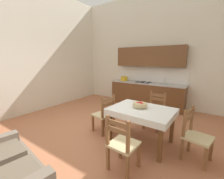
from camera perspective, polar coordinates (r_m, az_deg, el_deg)
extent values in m
cube|color=#B7704C|center=(3.84, -3.47, -16.37)|extent=(6.18, 6.31, 0.10)
cube|color=silver|center=(5.97, 14.12, 14.14)|extent=(6.18, 0.12, 4.10)
cube|color=silver|center=(5.62, -28.17, 13.33)|extent=(0.12, 6.31, 4.10)
cube|color=brown|center=(5.73, 13.07, -2.00)|extent=(2.72, 0.60, 0.86)
cube|color=#ADA8A3|center=(5.64, 13.24, 2.43)|extent=(2.75, 0.63, 0.04)
cube|color=white|center=(5.88, 14.44, 5.65)|extent=(2.72, 0.01, 0.55)
cube|color=brown|center=(5.70, 14.22, 12.28)|extent=(2.50, 0.34, 0.70)
cube|color=black|center=(5.59, 11.87, -6.39)|extent=(2.68, 0.02, 0.09)
cylinder|color=silver|center=(5.46, 19.28, 1.96)|extent=(0.34, 0.34, 0.02)
cylinder|color=silver|center=(5.58, 19.73, 3.31)|extent=(0.02, 0.02, 0.22)
cube|color=black|center=(5.69, 12.01, 2.84)|extent=(0.52, 0.42, 0.01)
cylinder|color=silver|center=(5.65, 10.41, 2.96)|extent=(0.11, 0.11, 0.01)
cylinder|color=silver|center=(5.55, 12.86, 2.71)|extent=(0.11, 0.11, 0.01)
cylinder|color=silver|center=(5.83, 11.21, 3.19)|extent=(0.11, 0.11, 0.01)
cylinder|color=silver|center=(5.73, 13.60, 2.95)|extent=(0.11, 0.11, 0.01)
cylinder|color=gold|center=(6.01, 4.75, 4.18)|extent=(0.28, 0.28, 0.15)
cylinder|color=gold|center=(6.00, 4.76, 4.98)|extent=(0.29, 0.29, 0.02)
sphere|color=black|center=(6.00, 4.76, 5.22)|extent=(0.04, 0.04, 0.04)
cube|color=brown|center=(3.11, 11.46, -7.56)|extent=(1.22, 0.92, 0.02)
cube|color=brown|center=(3.21, -0.80, -13.99)|extent=(0.07, 0.07, 0.73)
cube|color=brown|center=(2.77, 18.22, -18.98)|extent=(0.07, 0.07, 0.73)
cube|color=brown|center=(3.79, 6.25, -9.89)|extent=(0.07, 0.07, 0.73)
cube|color=brown|center=(3.43, 22.32, -13.11)|extent=(0.07, 0.07, 0.73)
cube|color=white|center=(3.11, 11.47, -7.33)|extent=(1.28, 0.99, 0.00)
cube|color=white|center=(2.74, 7.17, -11.25)|extent=(1.25, 0.05, 0.12)
cube|color=white|center=(3.54, 14.66, -6.18)|extent=(1.25, 0.05, 0.12)
cube|color=white|center=(3.42, 1.83, -6.43)|extent=(0.04, 0.94, 0.12)
cube|color=white|center=(2.95, 22.68, -10.40)|extent=(0.04, 0.94, 0.12)
cube|color=#D1BC89|center=(2.50, 4.57, -20.34)|extent=(0.44, 0.44, 0.04)
cube|color=brown|center=(2.83, 3.27, -21.53)|extent=(0.05, 0.05, 0.41)
cube|color=brown|center=(2.68, 10.29, -23.77)|extent=(0.05, 0.05, 0.41)
cube|color=brown|center=(2.44, -1.64, -20.15)|extent=(0.05, 0.05, 0.93)
cube|color=brown|center=(2.27, 6.12, -22.91)|extent=(0.05, 0.05, 0.93)
cube|color=brown|center=(2.17, 2.14, -13.11)|extent=(0.32, 0.04, 0.07)
cube|color=brown|center=(2.21, 2.12, -15.60)|extent=(0.32, 0.04, 0.07)
cube|color=#D1BC89|center=(3.04, 30.34, -15.82)|extent=(0.50, 0.50, 0.04)
cube|color=brown|center=(3.27, 34.03, -18.75)|extent=(0.05, 0.05, 0.41)
cube|color=brown|center=(2.96, 32.39, -21.83)|extent=(0.05, 0.05, 0.41)
cube|color=brown|center=(3.22, 28.18, -13.32)|extent=(0.05, 0.05, 0.93)
cube|color=brown|center=(2.91, 25.86, -15.81)|extent=(0.05, 0.05, 0.93)
cube|color=brown|center=(2.93, 27.77, -7.80)|extent=(0.09, 0.32, 0.07)
cube|color=brown|center=(2.96, 27.58, -9.73)|extent=(0.09, 0.32, 0.07)
cube|color=#D1BC89|center=(3.92, 16.00, -8.51)|extent=(0.46, 0.46, 0.04)
cube|color=brown|center=(3.79, 17.22, -12.99)|extent=(0.05, 0.05, 0.41)
cube|color=brown|center=(3.92, 12.27, -11.85)|extent=(0.05, 0.05, 0.41)
cube|color=brown|center=(4.01, 19.45, -7.76)|extent=(0.05, 0.05, 0.93)
cube|color=brown|center=(4.14, 14.76, -6.88)|extent=(0.05, 0.05, 0.93)
cube|color=brown|center=(3.97, 17.39, -2.13)|extent=(0.32, 0.05, 0.07)
cube|color=brown|center=(3.99, 17.30, -3.60)|extent=(0.32, 0.05, 0.07)
cube|color=#D1BC89|center=(3.63, -3.46, -9.72)|extent=(0.49, 0.49, 0.04)
cube|color=brown|center=(3.74, -7.41, -12.85)|extent=(0.05, 0.05, 0.41)
cube|color=brown|center=(3.95, -3.17, -11.41)|extent=(0.05, 0.05, 0.41)
cube|color=brown|center=(3.38, -3.75, -10.73)|extent=(0.05, 0.05, 0.93)
cube|color=brown|center=(3.61, 0.62, -9.22)|extent=(0.05, 0.05, 0.93)
cube|color=brown|center=(3.37, -1.52, -3.97)|extent=(0.09, 0.32, 0.07)
cube|color=brown|center=(3.40, -1.51, -5.68)|extent=(0.09, 0.32, 0.07)
cube|color=#6E604E|center=(2.75, -37.22, -19.15)|extent=(0.63, 0.60, 0.10)
cube|color=#6E604E|center=(2.19, -33.55, -27.02)|extent=(0.63, 0.60, 0.10)
cylinder|color=tan|center=(3.18, 10.73, -6.62)|extent=(0.17, 0.17, 0.02)
cylinder|color=tan|center=(3.16, 10.76, -5.81)|extent=(0.30, 0.30, 0.07)
sphere|color=red|center=(3.19, 10.01, -5.46)|extent=(0.09, 0.09, 0.09)
sphere|color=red|center=(3.12, 11.54, -5.93)|extent=(0.08, 0.08, 0.08)
sphere|color=red|center=(3.19, 10.98, -5.41)|extent=(0.10, 0.10, 0.10)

